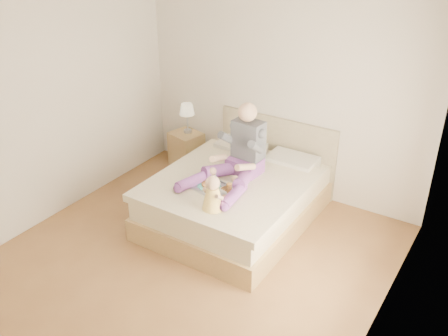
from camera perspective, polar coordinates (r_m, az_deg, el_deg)
The scene contains 7 objects.
room at distance 4.77m, azimuth -3.99°, elevation 3.38°, with size 4.02×4.22×2.71m.
bed at distance 6.15m, azimuth 1.68°, elevation -3.10°, with size 1.70×2.18×1.00m.
nightstand at distance 7.45m, azimuth -4.30°, elevation 2.14°, with size 0.51×0.47×0.53m.
lamp at distance 7.24m, azimuth -4.25°, elevation 6.52°, with size 0.21×0.21×0.44m.
adult at distance 5.84m, azimuth 1.69°, elevation 1.33°, with size 0.77×1.11×0.91m.
tray at distance 5.67m, azimuth -1.06°, elevation -2.21°, with size 0.49×0.41×0.13m.
baby at distance 5.26m, azimuth -1.21°, elevation -3.15°, with size 0.27×0.35×0.39m.
Camera 1 is at (2.70, -3.46, 3.46)m, focal length 40.00 mm.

